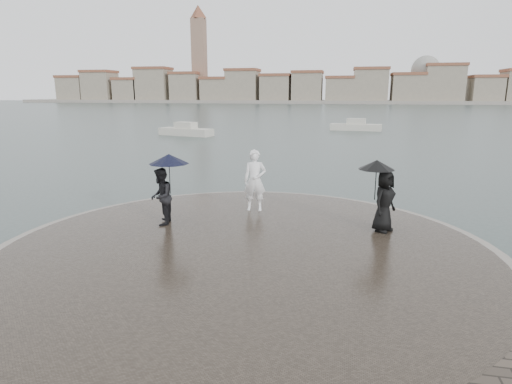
# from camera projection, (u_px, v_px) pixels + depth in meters

# --- Properties ---
(ground) EXTENTS (400.00, 400.00, 0.00)m
(ground) POSITION_uv_depth(u_px,v_px,m) (200.00, 337.00, 7.32)
(ground) COLOR #2B3835
(ground) RESTS_ON ground
(kerb_ring) EXTENTS (12.50, 12.50, 0.32)m
(kerb_ring) POSITION_uv_depth(u_px,v_px,m) (246.00, 254.00, 10.62)
(kerb_ring) COLOR gray
(kerb_ring) RESTS_ON ground
(quay_tip) EXTENTS (11.90, 11.90, 0.36)m
(quay_tip) POSITION_uv_depth(u_px,v_px,m) (246.00, 253.00, 10.62)
(quay_tip) COLOR #2D261E
(quay_tip) RESTS_ON ground
(statue) EXTENTS (0.76, 0.55, 1.96)m
(statue) POSITION_uv_depth(u_px,v_px,m) (255.00, 180.00, 13.63)
(statue) COLOR white
(statue) RESTS_ON quay_tip
(visitor_left) EXTENTS (1.21, 1.13, 2.04)m
(visitor_left) POSITION_uv_depth(u_px,v_px,m) (163.00, 185.00, 12.12)
(visitor_left) COLOR black
(visitor_left) RESTS_ON quay_tip
(visitor_right) EXTENTS (1.19, 1.09, 1.95)m
(visitor_right) POSITION_uv_depth(u_px,v_px,m) (382.00, 192.00, 11.56)
(visitor_right) COLOR black
(visitor_right) RESTS_ON quay_tip
(far_skyline) EXTENTS (260.00, 20.00, 37.00)m
(far_skyline) POSITION_uv_depth(u_px,v_px,m) (323.00, 88.00, 160.60)
(far_skyline) COLOR gray
(far_skyline) RESTS_ON ground
(boats) EXTENTS (21.98, 11.80, 1.50)m
(boats) POSITION_uv_depth(u_px,v_px,m) (276.00, 129.00, 44.21)
(boats) COLOR beige
(boats) RESTS_ON ground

